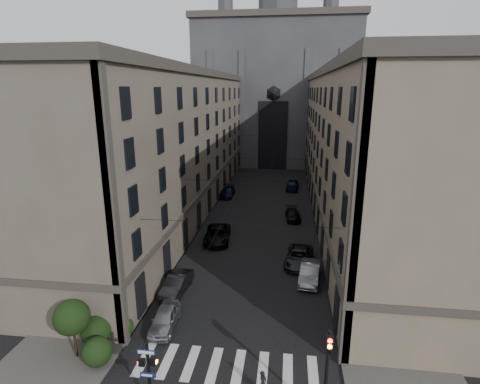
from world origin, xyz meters
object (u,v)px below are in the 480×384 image
at_px(traffic_light_right, 327,365).
at_px(car_left_midnear, 176,284).
at_px(car_left_near, 165,319).
at_px(car_left_far, 227,192).
at_px(car_right_midnear, 299,257).
at_px(car_left_midfar, 217,234).
at_px(car_right_near, 310,273).
at_px(car_right_midfar, 293,215).
at_px(pedestrian_signal_left, 148,370).
at_px(car_right_far, 292,185).
at_px(pedestrian, 263,383).
at_px(gothic_tower, 276,82).

bearing_deg(traffic_light_right, car_left_midnear, 135.02).
xyz_separation_m(car_left_near, car_left_midnear, (-0.58, 4.79, 0.03)).
distance_m(car_left_far, car_right_midnear, 24.90).
xyz_separation_m(car_left_midfar, car_left_far, (-1.82, 17.93, -0.07)).
bearing_deg(car_left_midnear, car_left_midfar, 87.43).
bearing_deg(car_right_near, car_right_midfar, 101.88).
xyz_separation_m(pedestrian_signal_left, car_right_far, (7.71, 45.91, -1.51)).
xyz_separation_m(car_right_midnear, car_right_midfar, (-0.51, 12.86, -0.11)).
height_order(car_left_near, car_left_far, car_left_far).
bearing_deg(pedestrian_signal_left, car_right_midnear, 65.61).
bearing_deg(traffic_light_right, car_right_near, 90.11).
bearing_deg(car_right_midfar, pedestrian, -98.33).
distance_m(pedestrian_signal_left, car_right_far, 46.58).
height_order(car_left_midfar, car_right_near, car_left_midfar).
distance_m(car_left_midfar, car_right_near, 12.45).
relative_size(car_left_far, car_right_midfar, 1.15).
distance_m(car_right_midfar, pedestrian, 29.50).
distance_m(gothic_tower, car_right_far, 32.64).
height_order(car_left_midnear, car_left_far, car_left_midnear).
bearing_deg(car_right_far, traffic_light_right, -83.99).
height_order(car_left_midnear, pedestrian, pedestrian).
height_order(pedestrian_signal_left, car_left_midnear, pedestrian_signal_left).
distance_m(pedestrian_signal_left, car_left_far, 40.71).
relative_size(car_left_midfar, car_right_midnear, 1.07).
distance_m(traffic_light_right, car_left_far, 41.91).
xyz_separation_m(car_left_far, car_right_midfar, (10.22, -9.61, -0.10)).
bearing_deg(car_left_midnear, car_right_far, 78.56).
bearing_deg(car_right_near, car_right_far, 99.53).
xyz_separation_m(pedestrian_signal_left, traffic_light_right, (9.11, 0.42, 0.97)).
height_order(car_left_far, car_right_far, car_right_far).
bearing_deg(car_right_midnear, pedestrian_signal_left, -107.48).
bearing_deg(car_right_near, car_right_midnear, 112.24).
bearing_deg(gothic_tower, traffic_light_right, -85.62).
xyz_separation_m(traffic_light_right, car_right_near, (-0.03, 14.54, -2.51)).
bearing_deg(car_right_near, car_left_midfar, 148.70).
relative_size(car_left_midfar, pedestrian, 3.71).
xyz_separation_m(car_right_near, car_right_midnear, (-0.86, 3.17, -0.03)).
bearing_deg(car_right_midfar, pedestrian_signal_left, -108.76).
height_order(car_left_midfar, car_right_midfar, car_left_midfar).
distance_m(car_left_far, car_right_midfar, 14.03).
bearing_deg(car_right_midnear, car_left_far, 122.43).
bearing_deg(car_left_midnear, car_right_midnear, 36.99).
bearing_deg(car_right_midfar, car_left_far, 131.99).
bearing_deg(car_left_far, traffic_light_right, -73.31).
relative_size(gothic_tower, car_right_midfar, 13.24).
height_order(gothic_tower, car_left_near, gothic_tower).
xyz_separation_m(car_left_far, car_right_midnear, (10.73, -22.47, 0.01)).
bearing_deg(traffic_light_right, car_right_midfar, 92.62).
distance_m(car_right_near, pedestrian, 13.79).
relative_size(traffic_light_right, car_left_midfar, 0.90).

